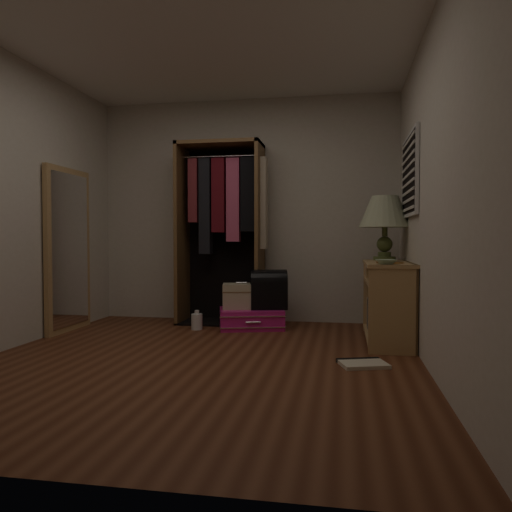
# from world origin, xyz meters

# --- Properties ---
(ground) EXTENTS (4.00, 4.00, 0.00)m
(ground) POSITION_xyz_m (0.00, 0.00, 0.00)
(ground) COLOR #542A18
(ground) RESTS_ON ground
(room_walls) EXTENTS (3.52, 4.02, 2.60)m
(room_walls) POSITION_xyz_m (0.08, 0.04, 1.50)
(room_walls) COLOR beige
(room_walls) RESTS_ON ground
(console_bookshelf) EXTENTS (0.42, 1.12, 0.75)m
(console_bookshelf) POSITION_xyz_m (1.53, 1.04, 0.39)
(console_bookshelf) COLOR #AA8452
(console_bookshelf) RESTS_ON ground
(open_wardrobe) EXTENTS (1.01, 0.50, 2.05)m
(open_wardrobe) POSITION_xyz_m (-0.21, 1.77, 1.22)
(open_wardrobe) COLOR brown
(open_wardrobe) RESTS_ON ground
(floor_mirror) EXTENTS (0.06, 0.80, 1.70)m
(floor_mirror) POSITION_xyz_m (-1.70, 1.00, 0.85)
(floor_mirror) COLOR tan
(floor_mirror) RESTS_ON ground
(pink_suitcase) EXTENTS (0.80, 0.66, 0.21)m
(pink_suitcase) POSITION_xyz_m (0.15, 1.48, 0.11)
(pink_suitcase) COLOR #C31776
(pink_suitcase) RESTS_ON ground
(train_case) EXTENTS (0.45, 0.35, 0.29)m
(train_case) POSITION_xyz_m (0.04, 1.48, 0.35)
(train_case) COLOR tan
(train_case) RESTS_ON pink_suitcase
(black_bag) EXTENTS (0.44, 0.34, 0.42)m
(black_bag) POSITION_xyz_m (0.34, 1.52, 0.43)
(black_bag) COLOR black
(black_bag) RESTS_ON pink_suitcase
(table_lamp) EXTENTS (0.60, 0.60, 0.65)m
(table_lamp) POSITION_xyz_m (1.54, 1.40, 1.22)
(table_lamp) COLOR #3F4F26
(table_lamp) RESTS_ON console_bookshelf
(brass_tray) EXTENTS (0.28, 0.28, 0.01)m
(brass_tray) POSITION_xyz_m (1.54, 0.78, 0.76)
(brass_tray) COLOR #AB7A41
(brass_tray) RESTS_ON console_bookshelf
(ceramic_bowl) EXTENTS (0.21, 0.21, 0.04)m
(ceramic_bowl) POSITION_xyz_m (1.49, 0.59, 0.77)
(ceramic_bowl) COLOR #99B89B
(ceramic_bowl) RESTS_ON console_bookshelf
(white_jug) EXTENTS (0.13, 0.13, 0.21)m
(white_jug) POSITION_xyz_m (-0.40, 1.30, 0.09)
(white_jug) COLOR silver
(white_jug) RESTS_ON ground
(floor_book) EXTENTS (0.41, 0.37, 0.03)m
(floor_book) POSITION_xyz_m (1.28, 0.08, 0.01)
(floor_book) COLOR beige
(floor_book) RESTS_ON ground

